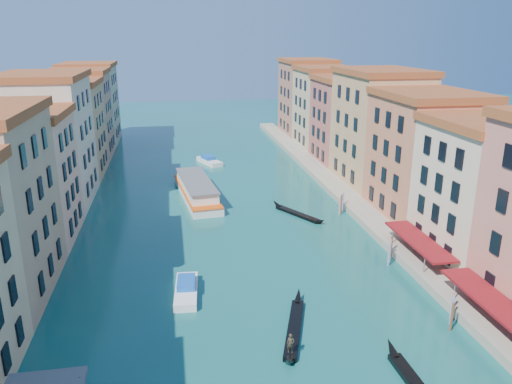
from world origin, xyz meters
The scene contains 10 objects.
left_bank_palazzos centered at (-26.00, 64.68, 9.71)m, with size 12.80×128.40×21.00m.
right_bank_palazzos centered at (30.00, 65.00, 9.75)m, with size 12.80×128.40×21.00m.
quay centered at (22.00, 65.00, 0.50)m, with size 4.00×140.00×1.00m, color gray.
restaurant_awnings centered at (22.19, 23.00, 2.99)m, with size 3.20×44.55×3.12m.
mooring_poles_right centered at (19.10, 28.80, 1.30)m, with size 1.44×54.24×3.20m.
vaporetto_far centered at (-2.70, 69.44, 1.42)m, with size 7.25×21.54×3.14m.
gondola_fore centered at (3.99, 27.42, 0.43)m, with size 4.96×12.40×2.55m.
gondola_far centered at (11.96, 58.02, 0.34)m, with size 6.59×10.57×1.66m.
motorboat_mid centered at (-5.72, 36.16, 0.59)m, with size 2.85×7.51×1.52m.
motorboat_far centered at (1.28, 92.64, 0.64)m, with size 5.25×8.32×1.65m.
Camera 1 is at (-6.43, -12.12, 26.62)m, focal length 35.00 mm.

